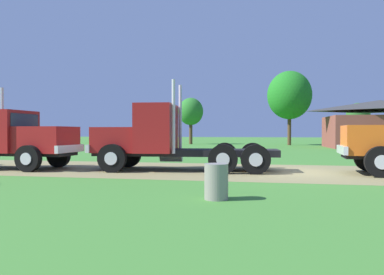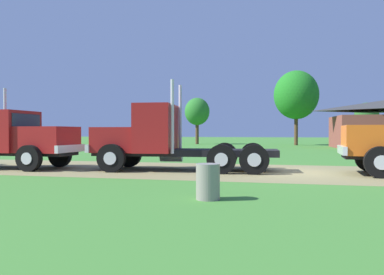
% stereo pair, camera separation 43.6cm
% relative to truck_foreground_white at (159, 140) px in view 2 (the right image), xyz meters
% --- Properties ---
extents(ground_plane, '(200.00, 200.00, 0.00)m').
position_rel_truck_foreground_white_xyz_m(ground_plane, '(5.68, 0.26, -1.29)').
color(ground_plane, '#428231').
extents(dirt_track, '(120.00, 6.96, 0.01)m').
position_rel_truck_foreground_white_xyz_m(dirt_track, '(5.68, 0.26, -1.29)').
color(dirt_track, '#897F51').
rests_on(dirt_track, ground_plane).
extents(truck_foreground_white, '(7.98, 3.31, 3.73)m').
position_rel_truck_foreground_white_xyz_m(truck_foreground_white, '(0.00, 0.00, 0.00)').
color(truck_foreground_white, black).
rests_on(truck_foreground_white, ground_plane).
extents(truck_near_right, '(8.26, 2.68, 3.72)m').
position_rel_truck_foreground_white_xyz_m(truck_near_right, '(-6.67, -0.73, -0.06)').
color(truck_near_right, black).
rests_on(truck_near_right, ground_plane).
extents(steel_barrel, '(0.58, 0.58, 0.87)m').
position_rel_truck_foreground_white_xyz_m(steel_barrel, '(3.41, -6.58, -0.86)').
color(steel_barrel, gray).
rests_on(steel_barrel, ground_plane).
extents(tree_left, '(3.27, 3.27, 6.10)m').
position_rel_truck_foreground_white_xyz_m(tree_left, '(-5.77, 33.87, 2.97)').
color(tree_left, '#513823').
rests_on(tree_left, ground_plane).
extents(tree_mid, '(5.34, 5.34, 9.03)m').
position_rel_truck_foreground_white_xyz_m(tree_mid, '(6.77, 32.64, 4.78)').
color(tree_mid, '#513823').
rests_on(tree_mid, ground_plane).
extents(tree_right, '(3.29, 3.29, 5.77)m').
position_rel_truck_foreground_white_xyz_m(tree_right, '(16.77, 43.16, 2.64)').
color(tree_right, '#513823').
rests_on(tree_right, ground_plane).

